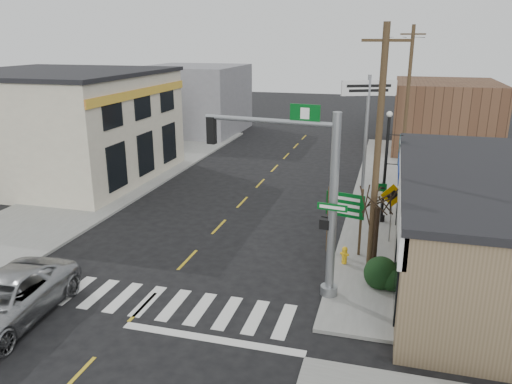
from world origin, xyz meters
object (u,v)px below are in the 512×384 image
(lamp_post, at_px, (387,159))
(utility_pole_near, at_px, (377,154))
(guide_sign, at_px, (345,212))
(utility_pole_far, at_px, (408,95))
(fire_hydrant, at_px, (345,254))
(bare_tree, at_px, (379,195))
(dance_center_sign, at_px, (368,105))
(suv, at_px, (4,301))
(traffic_signal_pole, at_px, (310,186))

(lamp_post, distance_m, utility_pole_near, 6.42)
(guide_sign, relative_size, utility_pole_far, 0.30)
(fire_hydrant, relative_size, bare_tree, 0.17)
(dance_center_sign, height_order, bare_tree, dance_center_sign)
(suv, bearing_deg, lamp_post, 43.56)
(fire_hydrant, distance_m, utility_pole_far, 18.92)
(guide_sign, bearing_deg, suv, -126.70)
(dance_center_sign, bearing_deg, utility_pole_far, 49.76)
(suv, relative_size, utility_pole_far, 0.59)
(guide_sign, xyz_separation_m, utility_pole_far, (2.52, 17.18, 3.10))
(guide_sign, xyz_separation_m, utility_pole_near, (1.20, -1.75, 2.94))
(traffic_signal_pole, height_order, guide_sign, traffic_signal_pole)
(dance_center_sign, bearing_deg, traffic_signal_pole, -118.44)
(suv, xyz_separation_m, utility_pole_far, (12.71, 25.41, 4.33))
(lamp_post, bearing_deg, traffic_signal_pole, -105.67)
(traffic_signal_pole, bearing_deg, suv, -146.45)
(guide_sign, height_order, utility_pole_near, utility_pole_near)
(traffic_signal_pole, distance_m, lamp_post, 8.63)
(suv, bearing_deg, utility_pole_near, 25.95)
(suv, bearing_deg, dance_center_sign, 55.79)
(bare_tree, distance_m, utility_pole_near, 1.51)
(guide_sign, bearing_deg, utility_pole_near, -41.17)
(traffic_signal_pole, distance_m, bare_tree, 3.03)
(lamp_post, xyz_separation_m, bare_tree, (-0.17, -6.36, 0.12))
(suv, distance_m, guide_sign, 13.15)
(dance_center_sign, distance_m, bare_tree, 11.50)
(guide_sign, relative_size, bare_tree, 0.69)
(traffic_signal_pole, height_order, dance_center_sign, dance_center_sign)
(bare_tree, bearing_deg, fire_hydrant, 143.80)
(guide_sign, relative_size, dance_center_sign, 0.43)
(traffic_signal_pole, relative_size, bare_tree, 1.60)
(utility_pole_far, bearing_deg, fire_hydrant, -105.00)
(fire_hydrant, bearing_deg, lamp_post, 76.02)
(utility_pole_far, bearing_deg, utility_pole_near, -101.64)
(suv, xyz_separation_m, utility_pole_near, (11.39, 6.48, 4.17))
(traffic_signal_pole, bearing_deg, guide_sign, 84.38)
(lamp_post, xyz_separation_m, dance_center_sign, (-1.34, 4.94, 1.95))
(lamp_post, height_order, dance_center_sign, dance_center_sign)
(guide_sign, relative_size, fire_hydrant, 3.95)
(traffic_signal_pole, xyz_separation_m, utility_pole_far, (3.43, 20.96, 0.95))
(guide_sign, distance_m, utility_pole_near, 3.63)
(lamp_post, bearing_deg, guide_sign, -108.15)
(traffic_signal_pole, bearing_deg, utility_pole_far, 88.61)
(traffic_signal_pole, height_order, utility_pole_near, utility_pole_near)
(dance_center_sign, relative_size, bare_tree, 1.62)
(suv, relative_size, bare_tree, 1.34)
(utility_pole_near, height_order, utility_pole_far, utility_pole_far)
(dance_center_sign, bearing_deg, fire_hydrant, -113.78)
(suv, xyz_separation_m, traffic_signal_pole, (9.28, 4.46, 3.38))
(suv, height_order, traffic_signal_pole, traffic_signal_pole)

